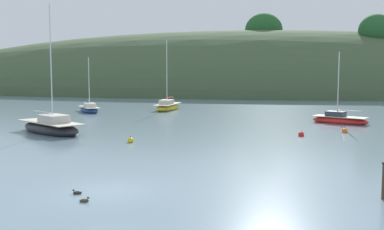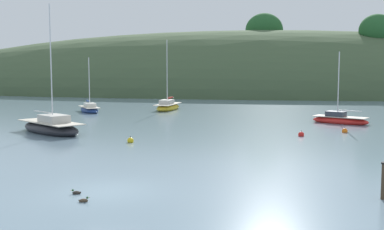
{
  "view_description": "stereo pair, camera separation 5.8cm",
  "coord_description": "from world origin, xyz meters",
  "px_view_note": "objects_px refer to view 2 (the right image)",
  "views": [
    {
      "loc": [
        6.88,
        -18.33,
        5.11
      ],
      "look_at": [
        0.0,
        20.0,
        1.2
      ],
      "focal_mm": 44.2,
      "sensor_mm": 36.0,
      "label": 1
    },
    {
      "loc": [
        6.94,
        -18.32,
        5.11
      ],
      "look_at": [
        0.0,
        20.0,
        1.2
      ],
      "focal_mm": 44.2,
      "sensor_mm": 36.0,
      "label": 2
    }
  ],
  "objects_px": {
    "duck_trailing": "(76,193)",
    "duck_lone_right": "(84,200)",
    "mooring_buoy_channel": "(130,141)",
    "sailboat_white_near": "(340,120)",
    "sailboat_red_portside": "(89,109)",
    "mooring_buoy_outer": "(301,135)",
    "sailboat_black_sloop": "(168,107)",
    "jetty_piling": "(384,180)",
    "mooring_buoy_inner": "(345,131)",
    "sailboat_cream_ketch": "(51,127)"
  },
  "relations": [
    {
      "from": "sailboat_black_sloop",
      "to": "mooring_buoy_channel",
      "type": "xyz_separation_m",
      "value": [
        3.2,
        -24.97,
        -0.26
      ]
    },
    {
      "from": "sailboat_cream_ketch",
      "to": "sailboat_red_portside",
      "type": "height_order",
      "value": "sailboat_cream_ketch"
    },
    {
      "from": "sailboat_black_sloop",
      "to": "mooring_buoy_outer",
      "type": "height_order",
      "value": "sailboat_black_sloop"
    },
    {
      "from": "sailboat_white_near",
      "to": "sailboat_red_portside",
      "type": "relative_size",
      "value": 1.05
    },
    {
      "from": "mooring_buoy_channel",
      "to": "duck_lone_right",
      "type": "xyz_separation_m",
      "value": [
        2.65,
        -14.18,
        -0.07
      ]
    },
    {
      "from": "mooring_buoy_inner",
      "to": "duck_lone_right",
      "type": "distance_m",
      "value": 25.25
    },
    {
      "from": "sailboat_cream_ketch",
      "to": "duck_trailing",
      "type": "relative_size",
      "value": 24.13
    },
    {
      "from": "sailboat_cream_ketch",
      "to": "sailboat_red_portside",
      "type": "distance_m",
      "value": 17.52
    },
    {
      "from": "sailboat_black_sloop",
      "to": "jetty_piling",
      "type": "relative_size",
      "value": 5.92
    },
    {
      "from": "duck_trailing",
      "to": "jetty_piling",
      "type": "bearing_deg",
      "value": 6.63
    },
    {
      "from": "mooring_buoy_outer",
      "to": "sailboat_cream_ketch",
      "type": "bearing_deg",
      "value": -175.36
    },
    {
      "from": "sailboat_red_portside",
      "to": "jetty_piling",
      "type": "xyz_separation_m",
      "value": [
        25.54,
        -32.35,
        0.41
      ]
    },
    {
      "from": "sailboat_red_portside",
      "to": "mooring_buoy_inner",
      "type": "xyz_separation_m",
      "value": [
        26.68,
        -12.85,
        -0.21
      ]
    },
    {
      "from": "mooring_buoy_channel",
      "to": "mooring_buoy_inner",
      "type": "xyz_separation_m",
      "value": [
        15.18,
        7.74,
        0.0
      ]
    },
    {
      "from": "mooring_buoy_channel",
      "to": "duck_trailing",
      "type": "distance_m",
      "value": 13.3
    },
    {
      "from": "sailboat_white_near",
      "to": "mooring_buoy_outer",
      "type": "height_order",
      "value": "sailboat_white_near"
    },
    {
      "from": "sailboat_black_sloop",
      "to": "jetty_piling",
      "type": "height_order",
      "value": "sailboat_black_sloop"
    },
    {
      "from": "sailboat_cream_ketch",
      "to": "mooring_buoy_outer",
      "type": "xyz_separation_m",
      "value": [
        19.32,
        1.57,
        -0.31
      ]
    },
    {
      "from": "sailboat_black_sloop",
      "to": "jetty_piling",
      "type": "distance_m",
      "value": 40.57
    },
    {
      "from": "sailboat_red_portside",
      "to": "duck_lone_right",
      "type": "bearing_deg",
      "value": -67.85
    },
    {
      "from": "duck_trailing",
      "to": "duck_lone_right",
      "type": "height_order",
      "value": "same"
    },
    {
      "from": "mooring_buoy_channel",
      "to": "jetty_piling",
      "type": "bearing_deg",
      "value": -39.95
    },
    {
      "from": "mooring_buoy_outer",
      "to": "duck_trailing",
      "type": "height_order",
      "value": "mooring_buoy_outer"
    },
    {
      "from": "jetty_piling",
      "to": "mooring_buoy_channel",
      "type": "bearing_deg",
      "value": 140.05
    },
    {
      "from": "mooring_buoy_inner",
      "to": "sailboat_red_portside",
      "type": "bearing_deg",
      "value": 154.28
    },
    {
      "from": "mooring_buoy_outer",
      "to": "jetty_piling",
      "type": "bearing_deg",
      "value": -82.05
    },
    {
      "from": "sailboat_white_near",
      "to": "mooring_buoy_inner",
      "type": "bearing_deg",
      "value": -93.55
    },
    {
      "from": "duck_trailing",
      "to": "sailboat_white_near",
      "type": "bearing_deg",
      "value": 63.43
    },
    {
      "from": "mooring_buoy_inner",
      "to": "duck_lone_right",
      "type": "height_order",
      "value": "mooring_buoy_inner"
    },
    {
      "from": "mooring_buoy_channel",
      "to": "sailboat_white_near",
      "type": "bearing_deg",
      "value": 42.3
    },
    {
      "from": "sailboat_cream_ketch",
      "to": "sailboat_red_portside",
      "type": "xyz_separation_m",
      "value": [
        -3.87,
        17.09,
        -0.1
      ]
    },
    {
      "from": "sailboat_cream_ketch",
      "to": "jetty_piling",
      "type": "xyz_separation_m",
      "value": [
        21.67,
        -15.26,
        0.31
      ]
    },
    {
      "from": "duck_trailing",
      "to": "jetty_piling",
      "type": "relative_size",
      "value": 0.29
    },
    {
      "from": "duck_trailing",
      "to": "duck_lone_right",
      "type": "relative_size",
      "value": 1.03
    },
    {
      "from": "sailboat_cream_ketch",
      "to": "mooring_buoy_outer",
      "type": "height_order",
      "value": "sailboat_cream_ketch"
    },
    {
      "from": "sailboat_cream_ketch",
      "to": "duck_trailing",
      "type": "distance_m",
      "value": 19.21
    },
    {
      "from": "mooring_buoy_outer",
      "to": "duck_trailing",
      "type": "xyz_separation_m",
      "value": [
        -9.78,
        -18.24,
        -0.07
      ]
    },
    {
      "from": "sailboat_red_portside",
      "to": "jetty_piling",
      "type": "bearing_deg",
      "value": -51.72
    },
    {
      "from": "sailboat_cream_ketch",
      "to": "duck_lone_right",
      "type": "xyz_separation_m",
      "value": [
        10.29,
        -17.69,
        -0.38
      ]
    },
    {
      "from": "sailboat_cream_ketch",
      "to": "mooring_buoy_channel",
      "type": "xyz_separation_m",
      "value": [
        7.63,
        -3.51,
        -0.31
      ]
    },
    {
      "from": "duck_trailing",
      "to": "duck_lone_right",
      "type": "bearing_deg",
      "value": -53.64
    },
    {
      "from": "sailboat_red_portside",
      "to": "jetty_piling",
      "type": "relative_size",
      "value": 4.41
    },
    {
      "from": "mooring_buoy_inner",
      "to": "jetty_piling",
      "type": "height_order",
      "value": "jetty_piling"
    },
    {
      "from": "mooring_buoy_channel",
      "to": "mooring_buoy_outer",
      "type": "distance_m",
      "value": 12.74
    },
    {
      "from": "sailboat_black_sloop",
      "to": "duck_lone_right",
      "type": "xyz_separation_m",
      "value": [
        5.86,
        -39.15,
        -0.33
      ]
    },
    {
      "from": "sailboat_red_portside",
      "to": "duck_trailing",
      "type": "xyz_separation_m",
      "value": [
        13.41,
        -33.76,
        -0.28
      ]
    },
    {
      "from": "sailboat_black_sloop",
      "to": "mooring_buoy_inner",
      "type": "xyz_separation_m",
      "value": [
        18.38,
        -17.22,
        -0.26
      ]
    },
    {
      "from": "mooring_buoy_outer",
      "to": "duck_lone_right",
      "type": "xyz_separation_m",
      "value": [
        -9.03,
        -19.26,
        -0.07
      ]
    },
    {
      "from": "mooring_buoy_channel",
      "to": "mooring_buoy_inner",
      "type": "height_order",
      "value": "same"
    },
    {
      "from": "sailboat_white_near",
      "to": "sailboat_black_sloop",
      "type": "relative_size",
      "value": 0.78
    }
  ]
}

